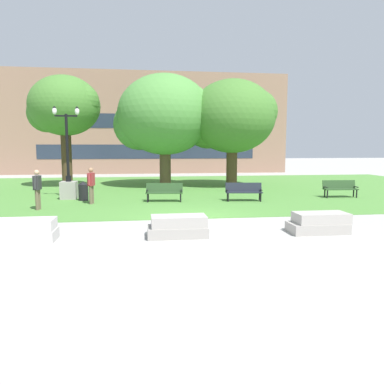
{
  "coord_description": "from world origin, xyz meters",
  "views": [
    {
      "loc": [
        -1.88,
        -13.67,
        2.71
      ],
      "look_at": [
        -0.24,
        -1.4,
        1.2
      ],
      "focal_mm": 35.0,
      "sensor_mm": 36.0,
      "label": 1
    }
  ],
  "objects_px": {
    "park_bench_near_right": "(340,188)",
    "trash_bin": "(83,191)",
    "concrete_block_left": "(178,227)",
    "person_bystander_far_lawn": "(91,184)",
    "concrete_block_right": "(319,223)",
    "lamp_post_right": "(69,180)",
    "park_bench_near_left": "(164,191)",
    "park_bench_far_left": "(244,191)",
    "concrete_block_center": "(24,231)",
    "person_bystander_near_lawn": "(37,187)"
  },
  "relations": [
    {
      "from": "concrete_block_center",
      "to": "park_bench_near_right",
      "type": "relative_size",
      "value": 0.99
    },
    {
      "from": "lamp_post_right",
      "to": "trash_bin",
      "type": "distance_m",
      "value": 1.19
    },
    {
      "from": "concrete_block_right",
      "to": "lamp_post_right",
      "type": "bearing_deg",
      "value": 136.21
    },
    {
      "from": "trash_bin",
      "to": "person_bystander_far_lawn",
      "type": "xyz_separation_m",
      "value": [
        0.55,
        -1.21,
        0.48
      ]
    },
    {
      "from": "park_bench_near_left",
      "to": "person_bystander_far_lawn",
      "type": "distance_m",
      "value": 3.49
    },
    {
      "from": "concrete_block_center",
      "to": "park_bench_far_left",
      "type": "bearing_deg",
      "value": 39.23
    },
    {
      "from": "park_bench_near_right",
      "to": "person_bystander_far_lawn",
      "type": "height_order",
      "value": "person_bystander_far_lawn"
    },
    {
      "from": "person_bystander_far_lawn",
      "to": "park_bench_near_right",
      "type": "bearing_deg",
      "value": 2.69
    },
    {
      "from": "lamp_post_right",
      "to": "trash_bin",
      "type": "bearing_deg",
      "value": -40.14
    },
    {
      "from": "park_bench_far_left",
      "to": "person_bystander_far_lawn",
      "type": "bearing_deg",
      "value": 179.73
    },
    {
      "from": "concrete_block_right",
      "to": "park_bench_near_right",
      "type": "height_order",
      "value": "park_bench_near_right"
    },
    {
      "from": "person_bystander_far_lawn",
      "to": "park_bench_near_left",
      "type": "bearing_deg",
      "value": 4.95
    },
    {
      "from": "trash_bin",
      "to": "person_bystander_far_lawn",
      "type": "distance_m",
      "value": 1.41
    },
    {
      "from": "concrete_block_right",
      "to": "park_bench_far_left",
      "type": "relative_size",
      "value": 0.99
    },
    {
      "from": "park_bench_near_left",
      "to": "park_bench_far_left",
      "type": "xyz_separation_m",
      "value": [
        3.92,
        -0.33,
        0.0
      ]
    },
    {
      "from": "park_bench_near_right",
      "to": "lamp_post_right",
      "type": "relative_size",
      "value": 0.39
    },
    {
      "from": "park_bench_near_left",
      "to": "person_bystander_near_lawn",
      "type": "relative_size",
      "value": 1.08
    },
    {
      "from": "concrete_block_left",
      "to": "park_bench_near_right",
      "type": "relative_size",
      "value": 0.99
    },
    {
      "from": "concrete_block_center",
      "to": "concrete_block_right",
      "type": "distance_m",
      "value": 8.9
    },
    {
      "from": "park_bench_near_left",
      "to": "person_bystander_far_lawn",
      "type": "xyz_separation_m",
      "value": [
        -3.45,
        -0.3,
        0.44
      ]
    },
    {
      "from": "park_bench_near_right",
      "to": "trash_bin",
      "type": "bearing_deg",
      "value": 177.39
    },
    {
      "from": "concrete_block_center",
      "to": "person_bystander_near_lawn",
      "type": "bearing_deg",
      "value": 100.8
    },
    {
      "from": "concrete_block_right",
      "to": "lamp_post_right",
      "type": "relative_size",
      "value": 0.39
    },
    {
      "from": "park_bench_near_right",
      "to": "person_bystander_near_lawn",
      "type": "distance_m",
      "value": 15.0
    },
    {
      "from": "park_bench_near_left",
      "to": "lamp_post_right",
      "type": "bearing_deg",
      "value": 161.58
    },
    {
      "from": "person_bystander_near_lawn",
      "to": "concrete_block_center",
      "type": "bearing_deg",
      "value": -79.2
    },
    {
      "from": "trash_bin",
      "to": "person_bystander_near_lawn",
      "type": "relative_size",
      "value": 0.56
    },
    {
      "from": "park_bench_near_right",
      "to": "person_bystander_far_lawn",
      "type": "xyz_separation_m",
      "value": [
        -12.81,
        -0.6,
        0.44
      ]
    },
    {
      "from": "concrete_block_center",
      "to": "lamp_post_right",
      "type": "height_order",
      "value": "lamp_post_right"
    },
    {
      "from": "park_bench_near_left",
      "to": "person_bystander_near_lawn",
      "type": "distance_m",
      "value": 5.77
    },
    {
      "from": "park_bench_near_right",
      "to": "park_bench_far_left",
      "type": "height_order",
      "value": "same"
    },
    {
      "from": "concrete_block_right",
      "to": "lamp_post_right",
      "type": "xyz_separation_m",
      "value": [
        -9.28,
        8.89,
        0.68
      ]
    },
    {
      "from": "concrete_block_right",
      "to": "park_bench_near_left",
      "type": "distance_m",
      "value": 8.54
    },
    {
      "from": "park_bench_far_left",
      "to": "concrete_block_left",
      "type": "bearing_deg",
      "value": -119.79
    },
    {
      "from": "concrete_block_center",
      "to": "trash_bin",
      "type": "xyz_separation_m",
      "value": [
        0.45,
        8.09,
        0.2
      ]
    },
    {
      "from": "lamp_post_right",
      "to": "person_bystander_near_lawn",
      "type": "bearing_deg",
      "value": -101.57
    },
    {
      "from": "lamp_post_right",
      "to": "person_bystander_near_lawn",
      "type": "distance_m",
      "value": 3.36
    },
    {
      "from": "person_bystander_far_lawn",
      "to": "lamp_post_right",
      "type": "bearing_deg",
      "value": 125.9
    },
    {
      "from": "park_bench_near_left",
      "to": "trash_bin",
      "type": "height_order",
      "value": "trash_bin"
    },
    {
      "from": "park_bench_near_left",
      "to": "concrete_block_right",
      "type": "bearing_deg",
      "value": -58.6
    },
    {
      "from": "park_bench_near_right",
      "to": "person_bystander_near_lawn",
      "type": "height_order",
      "value": "person_bystander_near_lawn"
    },
    {
      "from": "concrete_block_left",
      "to": "person_bystander_far_lawn",
      "type": "height_order",
      "value": "person_bystander_far_lawn"
    },
    {
      "from": "park_bench_far_left",
      "to": "person_bystander_far_lawn",
      "type": "distance_m",
      "value": 7.38
    },
    {
      "from": "person_bystander_far_lawn",
      "to": "park_bench_far_left",
      "type": "bearing_deg",
      "value": -0.27
    },
    {
      "from": "lamp_post_right",
      "to": "park_bench_near_left",
      "type": "bearing_deg",
      "value": -18.42
    },
    {
      "from": "concrete_block_right",
      "to": "person_bystander_far_lawn",
      "type": "height_order",
      "value": "person_bystander_far_lawn"
    },
    {
      "from": "park_bench_near_left",
      "to": "trash_bin",
      "type": "distance_m",
      "value": 4.11
    },
    {
      "from": "lamp_post_right",
      "to": "trash_bin",
      "type": "xyz_separation_m",
      "value": [
        0.83,
        -0.7,
        -0.49
      ]
    },
    {
      "from": "concrete_block_left",
      "to": "person_bystander_near_lawn",
      "type": "relative_size",
      "value": 1.05
    },
    {
      "from": "park_bench_near_left",
      "to": "park_bench_far_left",
      "type": "bearing_deg",
      "value": -4.86
    }
  ]
}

